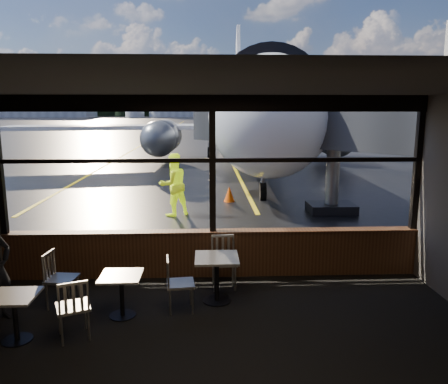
{
  "coord_description": "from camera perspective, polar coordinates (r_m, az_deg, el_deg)",
  "views": [
    {
      "loc": [
        -0.13,
        -8.17,
        3.24
      ],
      "look_at": [
        0.26,
        1.0,
        1.5
      ],
      "focal_mm": 35.0,
      "sensor_mm": 36.0,
      "label": 1
    }
  ],
  "objects": [
    {
      "name": "ground_plane",
      "position": [
        128.21,
        -2.43,
        9.27
      ],
      "size": [
        520.0,
        520.0,
        0.0
      ],
      "primitive_type": "plane",
      "color": "black",
      "rests_on": "ground"
    },
    {
      "name": "carpet_floor",
      "position": [
        6.1,
        -0.91,
        -21.24
      ],
      "size": [
        8.0,
        6.0,
        0.01
      ],
      "primitive_type": "cube",
      "color": "black",
      "rests_on": "ground"
    },
    {
      "name": "ceiling",
      "position": [
        5.18,
        -1.02,
        13.6
      ],
      "size": [
        8.0,
        6.0,
        0.04
      ],
      "primitive_type": "cube",
      "color": "#38332D",
      "rests_on": "ground"
    },
    {
      "name": "wall_back",
      "position": [
        2.64,
        0.92,
        -23.66
      ],
      "size": [
        8.0,
        0.04,
        3.5
      ],
      "primitive_type": "cube",
      "color": "#4E463F",
      "rests_on": "ground"
    },
    {
      "name": "window_sill",
      "position": [
        8.64,
        -1.46,
        -8.12
      ],
      "size": [
        8.0,
        0.28,
        0.9
      ],
      "primitive_type": "cube",
      "color": "#4A2916",
      "rests_on": "ground"
    },
    {
      "name": "window_header",
      "position": [
        8.17,
        -1.56,
        11.5
      ],
      "size": [
        8.0,
        0.18,
        0.3
      ],
      "primitive_type": "cube",
      "color": "black",
      "rests_on": "ground"
    },
    {
      "name": "mullion_centre",
      "position": [
        8.24,
        -1.52,
        3.48
      ],
      "size": [
        0.12,
        0.12,
        2.6
      ],
      "primitive_type": "cube",
      "color": "black",
      "rests_on": "ground"
    },
    {
      "name": "mullion_right",
      "position": [
        9.19,
        23.96,
        3.31
      ],
      "size": [
        0.12,
        0.12,
        2.6
      ],
      "primitive_type": "cube",
      "color": "black",
      "rests_on": "ground"
    },
    {
      "name": "window_transom",
      "position": [
        8.23,
        -1.53,
        4.17
      ],
      "size": [
        8.0,
        0.1,
        0.08
      ],
      "primitive_type": "cube",
      "color": "black",
      "rests_on": "ground"
    },
    {
      "name": "airliner",
      "position": [
        27.8,
        2.97,
        15.42
      ],
      "size": [
        31.54,
        37.31,
        11.04
      ],
      "primitive_type": null,
      "rotation": [
        0.0,
        0.0,
        -0.04
      ],
      "color": "white",
      "rests_on": "ground_plane"
    },
    {
      "name": "jet_bridge",
      "position": [
        14.2,
        12.87,
        6.75
      ],
      "size": [
        8.7,
        10.63,
        4.64
      ],
      "primitive_type": null,
      "color": "#28282B",
      "rests_on": "ground_plane"
    },
    {
      "name": "cafe_table_near",
      "position": [
        7.56,
        -0.95,
        -11.34
      ],
      "size": [
        0.73,
        0.73,
        0.8
      ],
      "primitive_type": null,
      "color": "#ACA79E",
      "rests_on": "carpet_floor"
    },
    {
      "name": "cafe_table_mid",
      "position": [
        7.25,
        -13.2,
        -13.06
      ],
      "size": [
        0.63,
        0.63,
        0.7
      ],
      "primitive_type": null,
      "color": "#AAA39C",
      "rests_on": "carpet_floor"
    },
    {
      "name": "cafe_table_left",
      "position": [
        7.04,
        -25.58,
        -14.66
      ],
      "size": [
        0.63,
        0.63,
        0.69
      ],
      "primitive_type": null,
      "color": "#A59F98",
      "rests_on": "carpet_floor"
    },
    {
      "name": "chair_near_w",
      "position": [
        7.25,
        -5.7,
        -11.89
      ],
      "size": [
        0.55,
        0.55,
        0.92
      ],
      "primitive_type": null,
      "rotation": [
        0.0,
        0.0,
        -1.46
      ],
      "color": "#B4B0A3",
      "rests_on": "carpet_floor"
    },
    {
      "name": "chair_near_n",
      "position": [
        8.08,
        -0.01,
        -9.23
      ],
      "size": [
        0.55,
        0.55,
        0.96
      ],
      "primitive_type": null,
      "rotation": [
        0.0,
        0.0,
        3.2
      ],
      "color": "#B4AEA2",
      "rests_on": "carpet_floor"
    },
    {
      "name": "chair_mid_s",
      "position": [
        6.77,
        -19.13,
        -14.08
      ],
      "size": [
        0.67,
        0.67,
        0.93
      ],
      "primitive_type": null,
      "rotation": [
        0.0,
        0.0,
        0.4
      ],
      "color": "#B3AEA2",
      "rests_on": "carpet_floor"
    },
    {
      "name": "chair_mid_w",
      "position": [
        7.83,
        -20.39,
        -10.66
      ],
      "size": [
        0.58,
        0.58,
        0.95
      ],
      "primitive_type": null,
      "rotation": [
        0.0,
        0.0,
        -1.69
      ],
      "color": "#B7B1A5",
      "rests_on": "carpet_floor"
    },
    {
      "name": "ground_crew",
      "position": [
        13.53,
        -6.64,
        0.97
      ],
      "size": [
        1.18,
        1.12,
        1.93
      ],
      "primitive_type": "imported",
      "rotation": [
        0.0,
        0.0,
        3.7
      ],
      "color": "#BFF219",
      "rests_on": "ground_plane"
    },
    {
      "name": "cone_nose",
      "position": [
        15.55,
        0.69,
        -0.28
      ],
      "size": [
        0.39,
        0.39,
        0.54
      ],
      "primitive_type": "cone",
      "color": "#E14B07",
      "rests_on": "ground_plane"
    },
    {
      "name": "hangar_left",
      "position": [
        200.74,
        -23.24,
        10.53
      ],
      "size": [
        45.0,
        18.0,
        11.0
      ],
      "primitive_type": null,
      "color": "silver",
      "rests_on": "ground_plane"
    },
    {
      "name": "hangar_mid",
      "position": [
        193.18,
        -2.47,
        11.24
      ],
      "size": [
        38.0,
        15.0,
        10.0
      ],
      "primitive_type": null,
      "color": "silver",
      "rests_on": "ground_plane"
    },
    {
      "name": "hangar_right",
      "position": [
        195.66,
        15.75,
        11.15
      ],
      "size": [
        50.0,
        20.0,
        12.0
      ],
      "primitive_type": null,
      "color": "silver",
      "rests_on": "ground_plane"
    },
    {
      "name": "fuel_tank_a",
      "position": [
        192.5,
        -11.58,
        10.45
      ],
      "size": [
        8.0,
        8.0,
        6.0
      ],
      "primitive_type": "cylinder",
      "color": "silver",
      "rests_on": "ground_plane"
    },
    {
      "name": "fuel_tank_b",
      "position": [
        191.21,
        -8.57,
        10.54
      ],
      "size": [
        8.0,
        8.0,
        6.0
      ],
      "primitive_type": "cylinder",
      "color": "silver",
      "rests_on": "ground_plane"
    },
    {
      "name": "fuel_tank_c",
      "position": [
        190.43,
        -5.52,
        10.61
      ],
      "size": [
        8.0,
        8.0,
        6.0
      ],
      "primitive_type": "cylinder",
      "color": "silver",
      "rests_on": "ground_plane"
    },
    {
      "name": "treeline",
      "position": [
        218.19,
        -2.47,
        11.45
      ],
      "size": [
        360.0,
        3.0,
        12.0
      ],
      "primitive_type": "cube",
      "color": "black",
      "rests_on": "ground_plane"
    }
  ]
}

